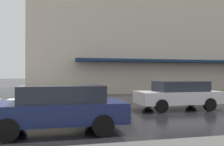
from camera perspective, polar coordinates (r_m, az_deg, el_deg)
haussmann_block_corner at (r=31.63m, az=8.22°, el=14.39°), size 16.17×27.28×20.06m
car_white at (r=12.52m, az=15.41°, el=-4.87°), size 1.85×4.10×1.41m
car_navy at (r=7.51m, az=-12.56°, el=-7.87°), size 1.85×4.10×1.41m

